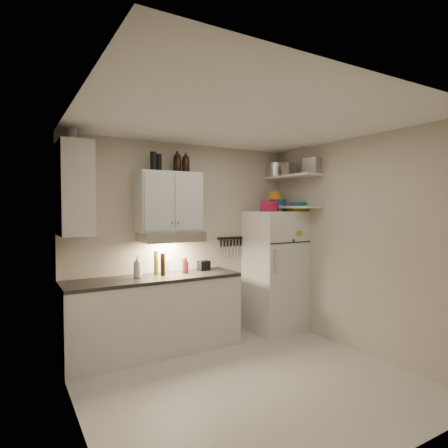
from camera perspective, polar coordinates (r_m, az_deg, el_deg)
floor at (r=4.11m, az=3.65°, el=-22.84°), size 3.20×3.00×0.02m
ceiling at (r=3.82m, az=3.75°, el=15.53°), size 3.20×3.00×0.02m
back_wall at (r=5.06m, az=-5.96°, el=-2.65°), size 3.20×0.02×2.60m
left_wall at (r=3.14m, az=-21.50°, el=-5.81°), size 0.02×3.00×2.60m
right_wall at (r=4.83m, az=19.72°, el=-3.00°), size 0.02×3.00×2.60m
base_cabinet at (r=4.73m, az=-10.56°, el=-13.64°), size 2.10×0.60×0.88m
countertop at (r=4.62m, az=-10.60°, el=-8.15°), size 2.10×0.62×0.04m
upper_cabinet at (r=4.76m, az=-8.40°, el=3.35°), size 0.80×0.33×0.75m
side_cabinet at (r=4.33m, az=-21.82°, el=4.98°), size 0.33×0.55×1.00m
range_hood at (r=4.71m, az=-8.07°, el=-1.92°), size 0.76×0.46×0.12m
fridge at (r=5.47m, az=7.73°, el=-7.04°), size 0.70×0.68×1.70m
shelf_hi at (r=5.44m, az=10.36°, el=7.16°), size 0.30×0.95×0.03m
shelf_lo at (r=5.42m, az=10.33°, el=2.52°), size 0.30×0.95×0.03m
knife_strip at (r=5.36m, az=0.97°, el=-2.14°), size 0.42×0.02×0.03m
dutch_oven at (r=5.22m, az=6.92°, el=2.70°), size 0.27×0.27×0.15m
book_stack at (r=5.42m, az=10.88°, el=2.32°), size 0.22×0.26×0.08m
spice_jar at (r=5.46m, az=8.68°, el=2.37°), size 0.06×0.06×0.09m
stock_pot at (r=5.74m, az=7.87°, el=8.11°), size 0.33×0.33×0.21m
tin_a at (r=5.42m, az=9.95°, el=8.26°), size 0.18×0.17×0.17m
tin_b at (r=5.24m, az=13.41°, el=8.61°), size 0.24×0.24×0.20m
bowl_teal at (r=5.58m, az=8.15°, el=3.20°), size 0.25×0.25×0.10m
bowl_orange at (r=5.54m, az=7.79°, el=4.03°), size 0.20×0.20×0.06m
bowl_yellow at (r=5.54m, az=7.79°, el=4.60°), size 0.16×0.16×0.05m
plates at (r=5.44m, az=11.28°, el=2.97°), size 0.24×0.24×0.06m
growler_a at (r=4.86m, az=-7.12°, el=9.24°), size 0.12×0.12×0.25m
growler_b at (r=4.87m, az=-5.85°, el=9.13°), size 0.10×0.10×0.23m
thermos_a at (r=4.81m, az=-9.93°, el=9.14°), size 0.08×0.08×0.22m
thermos_b at (r=4.65m, az=-10.71°, el=9.39°), size 0.09×0.09×0.22m
side_jar at (r=4.43m, az=-22.21°, el=12.37°), size 0.12×0.12×0.15m
soap_bottle at (r=4.55m, az=-13.04°, el=-6.18°), size 0.15×0.15×0.30m
pepper_mill at (r=4.78m, az=-6.04°, el=-6.33°), size 0.06×0.06×0.20m
oil_bottle at (r=4.73m, az=-10.30°, el=-5.85°), size 0.06×0.06×0.29m
vinegar_bottle at (r=4.66m, az=-9.30°, el=-6.10°), size 0.07×0.07×0.27m
clear_bottle at (r=4.80m, az=-8.57°, el=-6.44°), size 0.07×0.07×0.18m
red_jar at (r=4.79m, az=-5.88°, el=-6.61°), size 0.09×0.09×0.15m
caddy at (r=5.01m, az=-3.09°, el=-6.34°), size 0.16×0.12×0.13m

